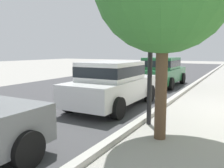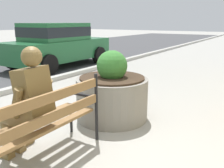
# 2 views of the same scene
# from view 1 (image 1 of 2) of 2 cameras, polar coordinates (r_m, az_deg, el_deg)

# --- Properties ---
(street_surface) EXTENTS (60.00, 9.00, 0.01)m
(street_surface) POSITION_cam_1_polar(r_m,az_deg,el_deg) (10.88, -11.24, -2.35)
(street_surface) COLOR #424244
(street_surface) RESTS_ON ground
(curb_stone) EXTENTS (60.00, 0.20, 0.12)m
(curb_stone) POSITION_cam_1_polar(r_m,az_deg,el_deg) (8.72, 12.78, -4.56)
(curb_stone) COLOR #B2AFA8
(curb_stone) RESTS_ON ground
(parked_car_white) EXTENTS (4.11, 1.94, 1.56)m
(parked_car_white) POSITION_cam_1_polar(r_m,az_deg,el_deg) (8.12, 0.12, 0.31)
(parked_car_white) COLOR silver
(parked_car_white) RESTS_ON ground
(parked_car_green) EXTENTS (4.11, 1.94, 1.56)m
(parked_car_green) POSITION_cam_1_polar(r_m,az_deg,el_deg) (13.37, 11.82, 3.13)
(parked_car_green) COLOR #236638
(parked_car_green) RESTS_ON ground
(lamp_post) EXTENTS (0.32, 0.32, 3.90)m
(lamp_post) POSITION_cam_1_polar(r_m,az_deg,el_deg) (6.19, 9.28, 13.72)
(lamp_post) COLOR black
(lamp_post) RESTS_ON ground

